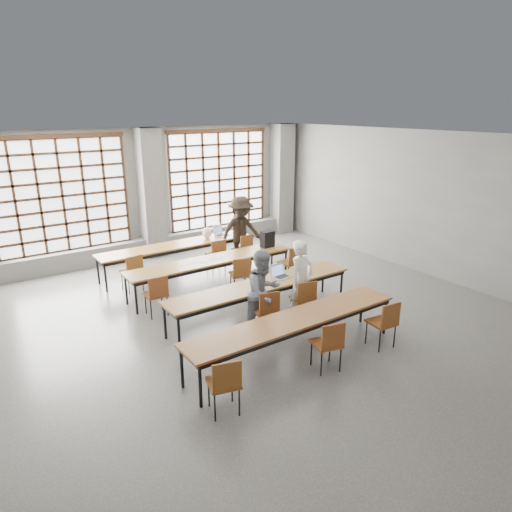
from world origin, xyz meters
The scene contains 38 objects.
floor centered at (0.00, 0.00, 0.00)m, with size 11.00×11.00×0.00m, color #4F4F4C.
ceiling centered at (0.00, 0.00, 3.50)m, with size 11.00×11.00×0.00m, color silver.
wall_back centered at (0.00, 5.50, 1.75)m, with size 10.00×10.00×0.00m, color slate.
wall_right centered at (5.00, 0.00, 1.75)m, with size 11.00×11.00×0.00m, color slate.
column_mid centered at (0.00, 5.22, 1.75)m, with size 0.60×0.55×3.50m, color #5C5C59.
column_right centered at (4.50, 5.22, 1.75)m, with size 0.60×0.55×3.50m, color #5C5C59.
window_left centered at (-2.25, 5.42, 1.90)m, with size 3.32×0.12×3.00m.
window_right centered at (2.25, 5.42, 1.90)m, with size 3.32×0.12×3.00m.
sill_ledge centered at (0.00, 5.30, 0.25)m, with size 9.80×0.35×0.50m, color #5C5C59.
desk_row_a centered at (-0.07, 3.59, 0.66)m, with size 4.00×0.70×0.73m.
desk_row_b centered at (0.07, 2.07, 0.66)m, with size 4.00×0.70×0.73m.
desk_row_c centered at (0.12, 0.20, 0.66)m, with size 4.00×0.70×0.73m.
desk_row_d centered at (-0.30, -1.35, 0.66)m, with size 4.00×0.70×0.73m.
chair_back_left centered at (-1.47, 2.96, 0.54)m, with size 0.46×0.46×0.88m.
chair_back_mid centered at (0.72, 2.96, 0.54)m, with size 0.45×0.46×0.88m.
chair_back_right centered at (1.53, 2.96, 0.54)m, with size 0.45×0.45×0.88m.
chair_mid_left centered at (-1.54, 1.44, 0.54)m, with size 0.45×0.45×0.88m.
chair_mid_centre centered at (0.44, 1.44, 0.54)m, with size 0.53×0.53×0.88m.
chair_mid_right centered at (1.87, 1.44, 0.54)m, with size 0.47×0.47×0.88m.
chair_front_left centered at (-0.20, -0.42, 0.54)m, with size 0.50×0.50×0.88m.
chair_front_right centered at (0.70, -0.42, 0.54)m, with size 0.52×0.52×0.88m.
chair_near_left centered at (-2.02, -1.97, 0.54)m, with size 0.52×0.52×0.88m.
chair_near_mid centered at (-0.12, -1.98, 0.54)m, with size 0.51×0.51×0.88m.
chair_near_right centered at (1.19, -1.98, 0.54)m, with size 0.46×0.47×0.88m.
student_male centered at (0.72, -0.30, 0.81)m, with size 0.59×0.39×1.63m, color white.
student_female centered at (-0.18, -0.30, 0.80)m, with size 0.78×0.60×1.60m, color #172545.
student_back centered at (1.53, 3.09, 0.92)m, with size 1.19×0.68×1.84m, color black.
laptop_front centered at (0.66, 0.31, 0.79)m, with size 0.39×0.34×0.26m.
laptop_back centered at (1.25, 3.70, 0.79)m, with size 0.45×0.42×0.26m.
mouse centered at (1.07, 0.18, 0.75)m, with size 0.10×0.06×0.04m, color silver.
green_box centered at (0.07, 0.28, 0.78)m, with size 0.25×0.09×0.09m, color #2B852F.
phone centered at (0.30, 0.10, 0.74)m, with size 0.13×0.06×0.01m, color black.
paper_sheet_a centered at (-0.53, 2.12, 0.73)m, with size 0.30×0.21×0.00m, color white.
paper_sheet_b centered at (-0.23, 2.02, 0.73)m, with size 0.30×0.21×0.00m, color white.
paper_sheet_c centered at (0.17, 2.07, 0.73)m, with size 0.30×0.21×0.00m, color silver.
backpack centered at (1.67, 2.12, 0.93)m, with size 0.32×0.20×0.40m, color black.
plastic_bag centered at (0.83, 3.64, 0.87)m, with size 0.26×0.21×0.29m, color white.
red_pouch centered at (-2.00, -1.90, 0.50)m, with size 0.20×0.08×0.06m, color #A42D14.
Camera 1 is at (-4.68, -6.55, 4.04)m, focal length 32.00 mm.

